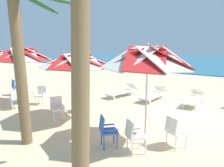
# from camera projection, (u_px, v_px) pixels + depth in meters

# --- Properties ---
(ground_plane) EXTENTS (80.00, 80.00, 0.00)m
(ground_plane) POSITION_uv_depth(u_px,v_px,m) (183.00, 117.00, 8.25)
(ground_plane) COLOR beige
(beach_umbrella_0) EXTENTS (2.47, 2.47, 2.78)m
(beach_umbrella_0) POSITION_uv_depth(u_px,v_px,m) (147.00, 59.00, 5.57)
(beach_umbrella_0) COLOR silver
(beach_umbrella_0) RESTS_ON ground
(plastic_chair_0) EXTENTS (0.60, 0.61, 0.87)m
(plastic_chair_0) POSITION_uv_depth(u_px,v_px,m) (175.00, 130.00, 5.68)
(plastic_chair_0) COLOR white
(plastic_chair_0) RESTS_ON ground
(plastic_chair_1) EXTENTS (0.62, 0.63, 0.87)m
(plastic_chair_1) POSITION_uv_depth(u_px,v_px,m) (134.00, 135.00, 5.38)
(plastic_chair_1) COLOR white
(plastic_chair_1) RESTS_ON ground
(plastic_chair_2) EXTENTS (0.63, 0.63, 0.87)m
(plastic_chair_2) POSITION_uv_depth(u_px,v_px,m) (107.00, 130.00, 5.71)
(plastic_chair_2) COLOR blue
(plastic_chair_2) RESTS_ON ground
(beach_umbrella_1) EXTENTS (2.59, 2.59, 2.51)m
(beach_umbrella_1) POSITION_uv_depth(u_px,v_px,m) (77.00, 61.00, 7.47)
(beach_umbrella_1) COLOR silver
(beach_umbrella_1) RESTS_ON ground
(plastic_chair_3) EXTENTS (0.49, 0.52, 0.87)m
(plastic_chair_3) POSITION_uv_depth(u_px,v_px,m) (83.00, 100.00, 8.72)
(plastic_chair_3) COLOR white
(plastic_chair_3) RESTS_ON ground
(plastic_chair_4) EXTENTS (0.61, 0.59, 0.87)m
(plastic_chair_4) POSITION_uv_depth(u_px,v_px,m) (57.00, 107.00, 7.80)
(plastic_chair_4) COLOR white
(plastic_chair_4) RESTS_ON ground
(beach_umbrella_2) EXTENTS (2.52, 2.52, 2.68)m
(beach_umbrella_2) POSITION_uv_depth(u_px,v_px,m) (22.00, 55.00, 9.50)
(beach_umbrella_2) COLOR silver
(beach_umbrella_2) RESTS_ON ground
(plastic_chair_5) EXTENTS (0.60, 0.62, 0.87)m
(plastic_chair_5) POSITION_uv_depth(u_px,v_px,m) (27.00, 90.00, 10.77)
(plastic_chair_5) COLOR white
(plastic_chair_5) RESTS_ON ground
(plastic_chair_6) EXTENTS (0.61, 0.62, 0.87)m
(plastic_chair_6) POSITION_uv_depth(u_px,v_px,m) (41.00, 94.00, 9.90)
(plastic_chair_6) COLOR white
(plastic_chair_6) RESTS_ON ground
(plastic_chair_7) EXTENTS (0.58, 0.56, 0.87)m
(plastic_chair_7) POSITION_uv_depth(u_px,v_px,m) (16.00, 98.00, 9.10)
(plastic_chair_7) COLOR white
(plastic_chair_7) RESTS_ON ground
(plastic_chair_8) EXTENTS (0.54, 0.56, 0.87)m
(plastic_chair_8) POSITION_uv_depth(u_px,v_px,m) (16.00, 86.00, 11.69)
(plastic_chair_8) COLOR blue
(plastic_chair_8) RESTS_ON ground
(sun_lounger_1) EXTENTS (0.73, 2.17, 0.62)m
(sun_lounger_1) POSITION_uv_depth(u_px,v_px,m) (194.00, 99.00, 9.87)
(sun_lounger_1) COLOR white
(sun_lounger_1) RESTS_ON ground
(sun_lounger_2) EXTENTS (0.72, 2.17, 0.62)m
(sun_lounger_2) POSITION_uv_depth(u_px,v_px,m) (154.00, 94.00, 10.68)
(sun_lounger_2) COLOR white
(sun_lounger_2) RESTS_ON ground
(sun_lounger_3) EXTENTS (1.03, 2.23, 0.62)m
(sun_lounger_3) POSITION_uv_depth(u_px,v_px,m) (122.00, 91.00, 11.46)
(sun_lounger_3) COLOR white
(sun_lounger_3) RESTS_ON ground
(palm_tree_1) EXTENTS (2.85, 2.99, 4.30)m
(palm_tree_1) POSITION_uv_depth(u_px,v_px,m) (79.00, 50.00, 3.74)
(palm_tree_1) COLOR brown
(palm_tree_1) RESTS_ON ground
(palm_tree_2) EXTENTS (2.81, 3.08, 4.10)m
(palm_tree_2) POSITION_uv_depth(u_px,v_px,m) (18.00, 46.00, 5.52)
(palm_tree_2) COLOR brown
(palm_tree_2) RESTS_ON ground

